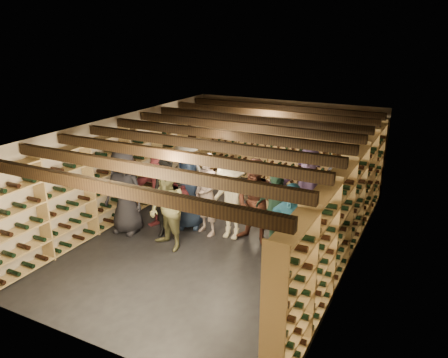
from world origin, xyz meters
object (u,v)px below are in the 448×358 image
at_px(person_3, 231,201).
at_px(person_8, 256,202).
at_px(person_9, 187,173).
at_px(person_0, 125,191).
at_px(person_4, 290,230).
at_px(person_10, 275,212).
at_px(crate_stack_right, 299,210).
at_px(crate_stack_left, 267,204).
at_px(person_5, 161,190).
at_px(person_2, 168,209).
at_px(person_12, 335,198).
at_px(person_1, 167,197).
at_px(person_6, 188,190).
at_px(person_7, 207,195).
at_px(person_11, 308,188).
at_px(crate_loose, 332,206).

distance_m(person_3, person_8, 0.55).
bearing_deg(person_9, person_0, -98.83).
height_order(person_4, person_10, person_4).
relative_size(crate_stack_right, person_0, 0.36).
distance_m(crate_stack_left, person_5, 2.53).
height_order(person_2, person_4, person_4).
xyz_separation_m(person_3, person_8, (0.55, 0.04, 0.05)).
bearing_deg(crate_stack_right, crate_stack_left, 180.00).
bearing_deg(person_4, crate_stack_left, 132.40).
bearing_deg(person_10, person_0, -148.95).
bearing_deg(person_3, person_2, -132.96).
height_order(crate_stack_left, person_5, person_5).
bearing_deg(person_12, person_8, -135.52).
height_order(person_1, person_10, person_1).
distance_m(person_5, person_6, 0.61).
bearing_deg(person_3, person_10, -10.23).
xyz_separation_m(crate_stack_left, person_7, (-0.85, -1.39, 0.57)).
bearing_deg(person_0, person_6, 33.20).
relative_size(crate_stack_left, person_8, 0.37).
height_order(crate_stack_left, person_4, person_4).
relative_size(person_7, person_10, 1.06).
height_order(person_5, person_6, person_5).
xyz_separation_m(person_3, person_11, (1.26, 1.33, 0.07)).
height_order(person_1, person_9, person_1).
height_order(person_3, person_12, person_3).
distance_m(person_7, person_8, 1.10).
bearing_deg(person_8, person_3, -168.64).
xyz_separation_m(person_2, person_6, (-0.17, 1.08, 0.02)).
xyz_separation_m(person_2, person_7, (0.37, 0.97, 0.05)).
bearing_deg(person_12, crate_stack_left, 179.64).
xyz_separation_m(crate_stack_right, person_10, (-0.04, -1.50, 0.52)).
xyz_separation_m(crate_stack_left, person_9, (-2.12, -0.14, 0.51)).
xyz_separation_m(person_8, person_10, (0.51, -0.21, -0.05)).
xyz_separation_m(person_3, person_9, (-1.82, 1.18, -0.01)).
bearing_deg(person_9, person_5, -80.61).
bearing_deg(person_10, crate_stack_left, 137.15).
bearing_deg(person_4, person_5, 179.89).
bearing_deg(crate_stack_left, person_8, -79.20).
xyz_separation_m(person_9, person_11, (3.08, 0.14, 0.07)).
bearing_deg(crate_loose, person_6, -137.22).
bearing_deg(person_10, person_6, -165.45).
distance_m(person_2, person_6, 1.09).
xyz_separation_m(crate_loose, person_0, (-3.78, -3.31, 0.86)).
distance_m(person_6, person_11, 2.67).
xyz_separation_m(crate_loose, person_1, (-2.82, -3.10, 0.82)).
height_order(crate_stack_right, person_4, person_4).
bearing_deg(person_0, person_12, 22.42).
relative_size(person_2, person_6, 0.98).
height_order(person_10, person_11, person_11).
bearing_deg(person_12, person_1, -146.90).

